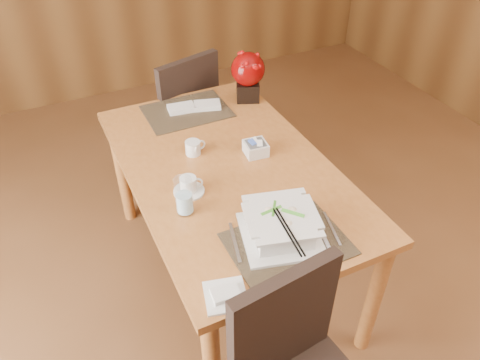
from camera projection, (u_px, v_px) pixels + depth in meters
name	position (u px, v px, depth m)	size (l,w,h in m)	color
ground	(283.00, 360.00, 2.23)	(6.00, 6.00, 0.00)	brown
dining_table	(229.00, 182.00, 2.24)	(0.90, 1.50, 0.75)	#AB662F
placemat_near	(288.00, 244.00, 1.79)	(0.45, 0.33, 0.01)	black
placemat_far	(187.00, 111.00, 2.57)	(0.45, 0.33, 0.01)	black
soup_setting	(281.00, 226.00, 1.79)	(0.36, 0.36, 0.12)	silver
coffee_cup	(189.00, 186.00, 2.02)	(0.14, 0.14, 0.08)	silver
water_glass	(184.00, 196.00, 1.89)	(0.07, 0.07, 0.17)	silver
creamer_jug	(193.00, 148.00, 2.24)	(0.09, 0.09, 0.07)	silver
sugar_caddy	(256.00, 148.00, 2.24)	(0.10, 0.10, 0.06)	silver
berry_decor	(248.00, 73.00, 2.58)	(0.19, 0.19, 0.28)	black
napkins_far	(196.00, 106.00, 2.57)	(0.29, 0.10, 0.03)	silver
bread_plate	(226.00, 296.00, 1.60)	(0.14, 0.14, 0.01)	silver
far_chair	(181.00, 114.00, 2.98)	(0.54, 0.54, 0.94)	black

